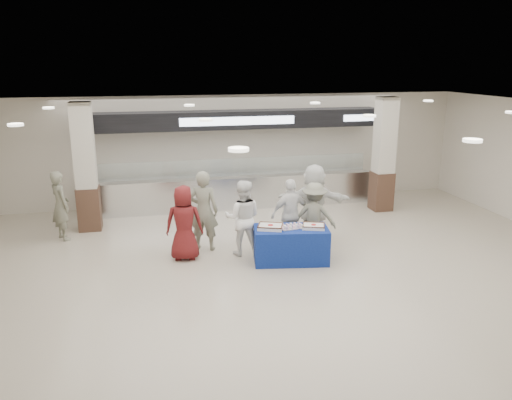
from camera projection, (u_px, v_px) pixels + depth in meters
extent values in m
plane|color=beige|center=(287.00, 283.00, 9.63)|extent=(14.00, 14.00, 0.00)
cube|color=silver|center=(236.00, 192.00, 14.58)|extent=(8.00, 0.80, 0.90)
cube|color=silver|center=(236.00, 176.00, 14.46)|extent=(8.00, 0.85, 0.04)
cube|color=white|center=(238.00, 167.00, 14.09)|extent=(7.60, 0.02, 0.50)
cube|color=black|center=(236.00, 120.00, 14.02)|extent=(8.40, 0.70, 0.50)
cube|color=silver|center=(238.00, 121.00, 13.68)|extent=(3.20, 0.03, 0.22)
cube|color=silver|center=(366.00, 118.00, 14.48)|extent=(1.40, 0.03, 0.18)
cube|color=#3B251B|center=(89.00, 208.00, 12.59)|extent=(0.55, 0.55, 1.10)
cube|color=beige|center=(83.00, 145.00, 12.16)|extent=(0.50, 0.50, 2.10)
cube|color=#3B251B|center=(381.00, 191.00, 14.27)|extent=(0.55, 0.55, 1.10)
cube|color=beige|center=(385.00, 135.00, 13.84)|extent=(0.50, 0.50, 2.10)
cube|color=navy|center=(291.00, 245.00, 10.58)|extent=(1.66, 1.02, 0.75)
cube|color=white|center=(270.00, 227.00, 10.42)|extent=(0.61, 0.55, 0.08)
cube|color=#492615|center=(270.00, 225.00, 10.41)|extent=(0.61, 0.55, 0.02)
cylinder|color=#B21919|center=(270.00, 225.00, 10.41)|extent=(0.14, 0.14, 0.01)
cube|color=white|center=(314.00, 227.00, 10.46)|extent=(0.55, 0.49, 0.07)
cube|color=#492615|center=(314.00, 224.00, 10.45)|extent=(0.55, 0.49, 0.02)
cylinder|color=#B21919|center=(314.00, 225.00, 10.45)|extent=(0.13, 0.13, 0.01)
cube|color=#B6B6BB|center=(291.00, 228.00, 10.48)|extent=(0.49, 0.40, 0.02)
imported|color=maroon|center=(184.00, 223.00, 10.60)|extent=(0.86, 0.62, 1.63)
imported|color=slate|center=(204.00, 211.00, 11.14)|extent=(0.77, 0.64, 1.82)
imported|color=white|center=(243.00, 218.00, 10.86)|extent=(0.95, 0.82, 1.68)
imported|color=white|center=(291.00, 214.00, 11.26)|extent=(0.99, 0.53, 1.61)
imported|color=slate|center=(314.00, 216.00, 11.23)|extent=(1.14, 0.92, 1.54)
imported|color=white|center=(314.00, 202.00, 11.76)|extent=(1.80, 1.06, 1.85)
imported|color=slate|center=(61.00, 206.00, 11.80)|extent=(0.65, 0.73, 1.67)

